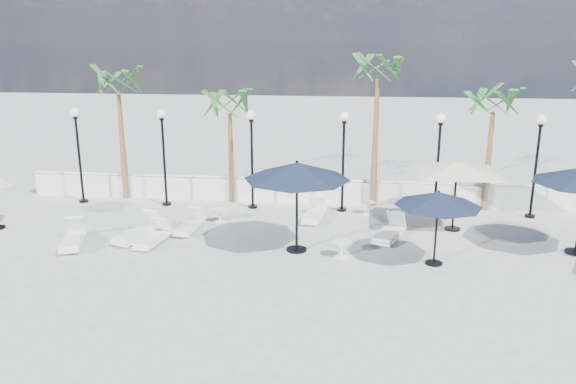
# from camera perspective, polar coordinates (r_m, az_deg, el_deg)

# --- Properties ---
(ground) EXTENTS (100.00, 100.00, 0.00)m
(ground) POSITION_cam_1_polar(r_m,az_deg,el_deg) (15.75, 4.95, -8.95)
(ground) COLOR gray
(ground) RESTS_ON ground
(balustrade) EXTENTS (26.00, 0.30, 1.01)m
(balustrade) POSITION_cam_1_polar(r_m,az_deg,el_deg) (22.67, 5.58, -0.03)
(balustrade) COLOR silver
(balustrade) RESTS_ON ground
(lamppost_0) EXTENTS (0.36, 0.36, 3.84)m
(lamppost_0) POSITION_cam_1_polar(r_m,az_deg,el_deg) (23.82, -20.58, 4.80)
(lamppost_0) COLOR black
(lamppost_0) RESTS_ON ground
(lamppost_1) EXTENTS (0.36, 0.36, 3.84)m
(lamppost_1) POSITION_cam_1_polar(r_m,az_deg,el_deg) (22.45, -12.56, 4.82)
(lamppost_1) COLOR black
(lamppost_1) RESTS_ON ground
(lamppost_2) EXTENTS (0.36, 0.36, 3.84)m
(lamppost_2) POSITION_cam_1_polar(r_m,az_deg,el_deg) (21.57, -3.71, 4.74)
(lamppost_2) COLOR black
(lamppost_2) RESTS_ON ground
(lamppost_3) EXTENTS (0.36, 0.36, 3.84)m
(lamppost_3) POSITION_cam_1_polar(r_m,az_deg,el_deg) (21.23, 5.66, 4.52)
(lamppost_3) COLOR black
(lamppost_3) RESTS_ON ground
(lamppost_4) EXTENTS (0.36, 0.36, 3.84)m
(lamppost_4) POSITION_cam_1_polar(r_m,az_deg,el_deg) (21.47, 15.06, 4.19)
(lamppost_4) COLOR black
(lamppost_4) RESTS_ON ground
(lamppost_5) EXTENTS (0.36, 0.36, 3.84)m
(lamppost_5) POSITION_cam_1_polar(r_m,az_deg,el_deg) (22.26, 24.02, 3.76)
(lamppost_5) COLOR black
(lamppost_5) RESTS_ON ground
(palm_0) EXTENTS (2.60, 2.60, 5.50)m
(palm_0) POSITION_cam_1_polar(r_m,az_deg,el_deg) (23.64, -16.89, 10.06)
(palm_0) COLOR brown
(palm_0) RESTS_ON ground
(palm_1) EXTENTS (2.60, 2.60, 4.70)m
(palm_1) POSITION_cam_1_polar(r_m,az_deg,el_deg) (22.34, -5.95, 8.34)
(palm_1) COLOR brown
(palm_1) RESTS_ON ground
(palm_2) EXTENTS (2.60, 2.60, 6.10)m
(palm_2) POSITION_cam_1_polar(r_m,az_deg,el_deg) (21.71, 9.12, 11.63)
(palm_2) COLOR brown
(palm_2) RESTS_ON ground
(palm_3) EXTENTS (2.60, 2.60, 4.90)m
(palm_3) POSITION_cam_1_polar(r_m,az_deg,el_deg) (22.41, 20.15, 8.01)
(palm_3) COLOR brown
(palm_3) RESTS_ON ground
(lounger_0) EXTENTS (1.19, 2.00, 0.71)m
(lounger_0) POSITION_cam_1_polar(r_m,az_deg,el_deg) (19.36, -21.00, -4.46)
(lounger_0) COLOR silver
(lounger_0) RESTS_ON ground
(lounger_1) EXTENTS (0.81, 1.81, 0.65)m
(lounger_1) POSITION_cam_1_polar(r_m,az_deg,el_deg) (18.77, -13.57, -4.52)
(lounger_1) COLOR silver
(lounger_1) RESTS_ON ground
(lounger_2) EXTENTS (1.29, 2.12, 0.76)m
(lounger_2) POSITION_cam_1_polar(r_m,az_deg,el_deg) (19.29, -14.86, -3.95)
(lounger_2) COLOR silver
(lounger_2) RESTS_ON ground
(lounger_3) EXTENTS (0.70, 1.76, 0.64)m
(lounger_3) POSITION_cam_1_polar(r_m,az_deg,el_deg) (19.73, -9.98, -3.34)
(lounger_3) COLOR silver
(lounger_3) RESTS_ON ground
(lounger_4) EXTENTS (0.84, 1.85, 0.67)m
(lounger_4) POSITION_cam_1_polar(r_m,az_deg,el_deg) (20.63, 2.67, -2.25)
(lounger_4) COLOR silver
(lounger_4) RESTS_ON ground
(lounger_5) EXTENTS (1.26, 2.01, 0.72)m
(lounger_5) POSITION_cam_1_polar(r_m,az_deg,el_deg) (18.94, 10.26, -4.07)
(lounger_5) COLOR silver
(lounger_5) RESTS_ON ground
(side_table_0) EXTENTS (0.50, 0.50, 0.49)m
(side_table_0) POSITION_cam_1_polar(r_m,az_deg,el_deg) (20.51, -6.92, -2.25)
(side_table_0) COLOR silver
(side_table_0) RESTS_ON ground
(side_table_1) EXTENTS (0.56, 0.56, 0.55)m
(side_table_1) POSITION_cam_1_polar(r_m,az_deg,el_deg) (17.22, 5.49, -5.59)
(side_table_1) COLOR silver
(side_table_1) RESTS_ON ground
(side_table_2) EXTENTS (0.51, 0.51, 0.50)m
(side_table_2) POSITION_cam_1_polar(r_m,az_deg,el_deg) (21.47, 8.16, -1.46)
(side_table_2) COLOR silver
(side_table_2) RESTS_ON ground
(parasol_navy_left) EXTENTS (3.30, 3.30, 2.91)m
(parasol_navy_left) POSITION_cam_1_polar(r_m,az_deg,el_deg) (17.01, 0.91, 2.10)
(parasol_navy_left) COLOR black
(parasol_navy_left) RESTS_ON ground
(parasol_navy_mid) EXTENTS (2.53, 2.53, 2.27)m
(parasol_navy_mid) POSITION_cam_1_polar(r_m,az_deg,el_deg) (16.68, 15.03, -0.73)
(parasol_navy_mid) COLOR black
(parasol_navy_mid) RESTS_ON ground
(parasol_cream_sq_a) EXTENTS (5.32, 5.32, 2.61)m
(parasol_cream_sq_a) POSITION_cam_1_polar(r_m,az_deg,el_deg) (19.83, 16.85, 2.93)
(parasol_cream_sq_a) COLOR black
(parasol_cream_sq_a) RESTS_ON ground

